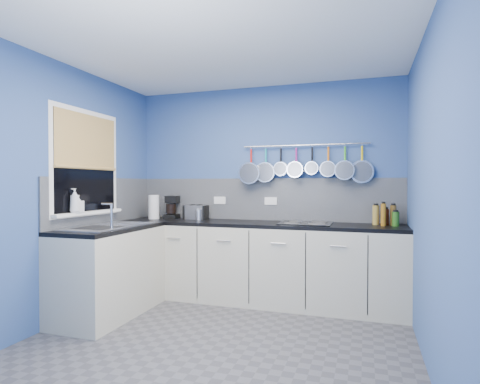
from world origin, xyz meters
The scene contains 41 objects.
floor centered at (0.00, 0.00, -0.01)m, with size 3.20×3.00×0.02m, color #47474C.
ceiling centered at (0.00, 0.00, 2.51)m, with size 3.20×3.00×0.02m, color white.
wall_back centered at (0.00, 1.51, 1.25)m, with size 3.20×0.02×2.50m, color #334F8B.
wall_front centered at (0.00, -1.51, 1.25)m, with size 3.20×0.02×2.50m, color #334F8B.
wall_left centered at (-1.61, 0.00, 1.25)m, with size 0.02×3.00×2.50m, color #334F8B.
wall_right centered at (1.61, 0.00, 1.25)m, with size 0.02×3.00×2.50m, color #334F8B.
backsplash_back centered at (0.00, 1.49, 1.15)m, with size 3.20×0.02×0.50m, color gray.
backsplash_left centered at (-1.59, 0.60, 1.15)m, with size 0.02×1.80×0.50m, color gray.
cabinet_run_back centered at (0.00, 1.20, 0.43)m, with size 3.20×0.60×0.86m, color #BAB49F.
worktop_back centered at (0.00, 1.20, 0.88)m, with size 3.20×0.60×0.04m, color black.
cabinet_run_left centered at (-1.30, 0.30, 0.43)m, with size 0.60×1.20×0.86m, color #BAB49F.
worktop_left centered at (-1.30, 0.30, 0.88)m, with size 0.60×1.20×0.04m, color black.
window_frame centered at (-1.58, 0.30, 1.55)m, with size 0.01×1.00×1.10m, color white.
window_glass centered at (-1.57, 0.30, 1.55)m, with size 0.01×0.90×1.00m, color black.
bamboo_blind centered at (-1.56, 0.30, 1.77)m, with size 0.01×0.90×0.55m, color tan.
window_sill centered at (-1.55, 0.30, 1.04)m, with size 0.10×0.98×0.03m, color white.
sink_unit centered at (-1.30, 0.30, 0.90)m, with size 0.50×0.95×0.01m, color silver.
mixer_tap centered at (-1.14, 0.12, 1.03)m, with size 0.12×0.08×0.26m, color silver, non-canonical shape.
socket_left centered at (-0.55, 1.48, 1.13)m, with size 0.15×0.01×0.09m, color white.
socket_right centered at (0.10, 1.48, 1.13)m, with size 0.15×0.01×0.09m, color white.
pot_rail centered at (0.50, 1.45, 1.78)m, with size 0.02×0.02×1.45m, color silver.
soap_bottle_a centered at (-1.53, 0.07, 1.17)m, with size 0.09×0.09×0.24m, color white.
soap_bottle_b centered at (-1.53, 0.13, 1.14)m, with size 0.08×0.08×0.17m, color white.
paper_towel centered at (-1.32, 1.21, 1.05)m, with size 0.13×0.13×0.30m, color white.
coffee_maker centered at (-1.14, 1.34, 1.04)m, with size 0.16×0.18×0.28m, color black, non-canonical shape.
toaster centered at (-0.81, 1.33, 0.99)m, with size 0.27×0.15×0.17m, color silver.
canister centered at (-0.73, 1.24, 0.96)m, with size 0.09×0.09×0.13m, color silver.
hob centered at (0.56, 1.19, 0.91)m, with size 0.55×0.48×0.01m, color black.
pan_0 centered at (-0.14, 1.44, 1.56)m, with size 0.26×0.12×0.45m, color silver, non-canonical shape.
pan_1 centered at (0.05, 1.44, 1.57)m, with size 0.24×0.08×0.43m, color silver, non-canonical shape.
pan_2 centered at (0.23, 1.44, 1.60)m, with size 0.16×0.06×0.35m, color silver, non-canonical shape.
pan_3 centered at (0.41, 1.44, 1.59)m, with size 0.19×0.13×0.38m, color silver, non-canonical shape.
pan_4 centered at (0.59, 1.44, 1.61)m, with size 0.15×0.07×0.34m, color silver, non-canonical shape.
pan_5 centered at (0.77, 1.44, 1.59)m, with size 0.18×0.09×0.37m, color silver, non-canonical shape.
pan_6 centered at (0.95, 1.44, 1.58)m, with size 0.22×0.13×0.41m, color silver, non-canonical shape.
pan_7 centered at (1.14, 1.44, 1.56)m, with size 0.25×0.05×0.44m, color silver, non-canonical shape.
condiment_0 centered at (1.45, 1.31, 1.00)m, with size 0.06×0.06×0.21m, color brown.
condiment_1 centered at (1.37, 1.32, 0.99)m, with size 0.07×0.07×0.17m, color #4C190C.
condiment_2 centered at (1.28, 1.33, 1.00)m, with size 0.07×0.07×0.20m, color olive.
condiment_3 centered at (1.47, 1.24, 0.97)m, with size 0.07×0.07×0.15m, color #265919.
condiment_4 centered at (1.35, 1.22, 1.02)m, with size 0.05×0.05×0.23m, color #8C5914.
Camera 1 is at (1.18, -3.03, 1.33)m, focal length 29.06 mm.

